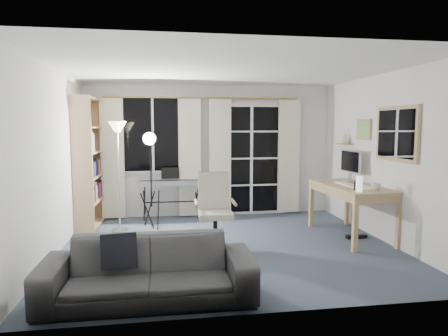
# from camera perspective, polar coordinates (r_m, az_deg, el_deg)

# --- Properties ---
(floor) EXTENTS (4.50, 4.00, 0.02)m
(floor) POSITION_cam_1_polar(r_m,az_deg,el_deg) (5.62, 0.67, -11.21)
(floor) COLOR #3B4856
(floor) RESTS_ON ground
(window) EXTENTS (1.20, 0.08, 1.40)m
(window) POSITION_cam_1_polar(r_m,az_deg,el_deg) (7.27, -10.13, 4.73)
(window) COLOR white
(window) RESTS_ON floor
(french_door) EXTENTS (1.32, 0.09, 2.11)m
(french_door) POSITION_cam_1_polar(r_m,az_deg,el_deg) (7.47, 3.88, 1.20)
(french_door) COLOR white
(french_door) RESTS_ON floor
(curtains) EXTENTS (3.60, 0.07, 2.13)m
(curtains) POSITION_cam_1_polar(r_m,az_deg,el_deg) (7.23, -2.84, 1.59)
(curtains) COLOR gold
(curtains) RESTS_ON floor
(bookshelf) EXTENTS (0.37, 1.00, 2.12)m
(bookshelf) POSITION_cam_1_polar(r_m,az_deg,el_deg) (6.87, -19.18, 0.28)
(bookshelf) COLOR tan
(bookshelf) RESTS_ON floor
(torchiere_lamp) EXTENTS (0.32, 0.32, 1.72)m
(torchiere_lamp) POSITION_cam_1_polar(r_m,az_deg,el_deg) (6.40, -14.94, 3.43)
(torchiere_lamp) COLOR #B2B2B7
(torchiere_lamp) RESTS_ON floor
(keyboard_piano) EXTENTS (1.19, 0.58, 0.86)m
(keyboard_piano) POSITION_cam_1_polar(r_m,az_deg,el_deg) (7.06, -7.65, -2.19)
(keyboard_piano) COLOR black
(keyboard_piano) RESTS_ON floor
(studio_light) EXTENTS (0.31, 0.32, 1.59)m
(studio_light) POSITION_cam_1_polar(r_m,az_deg,el_deg) (6.42, -10.50, 2.57)
(studio_light) COLOR black
(studio_light) RESTS_ON floor
(office_chair) EXTENTS (0.69, 0.71, 1.03)m
(office_chair) POSITION_cam_1_polar(r_m,az_deg,el_deg) (5.44, -1.39, -5.11)
(office_chair) COLOR black
(office_chair) RESTS_ON floor
(desk) EXTENTS (0.80, 1.49, 0.78)m
(desk) POSITION_cam_1_polar(r_m,az_deg,el_deg) (6.22, 17.74, -3.22)
(desk) COLOR #9E7951
(desk) RESTS_ON floor
(monitor) EXTENTS (0.19, 0.56, 0.49)m
(monitor) POSITION_cam_1_polar(r_m,az_deg,el_deg) (6.66, 17.64, 0.78)
(monitor) COLOR silver
(monitor) RESTS_ON desk
(desk_clutter) EXTENTS (0.44, 0.90, 0.99)m
(desk_clutter) POSITION_cam_1_polar(r_m,az_deg,el_deg) (6.00, 18.22, -4.27)
(desk_clutter) COLOR white
(desk_clutter) RESTS_ON desk
(mug) EXTENTS (0.13, 0.11, 0.13)m
(mug) POSITION_cam_1_polar(r_m,az_deg,el_deg) (5.81, 20.87, -2.37)
(mug) COLOR silver
(mug) RESTS_ON desk
(wall_mirror) EXTENTS (0.04, 0.94, 0.74)m
(wall_mirror) POSITION_cam_1_polar(r_m,az_deg,el_deg) (5.83, 23.44, 4.51)
(wall_mirror) COLOR tan
(wall_mirror) RESTS_ON floor
(framed_print) EXTENTS (0.03, 0.42, 0.32)m
(framed_print) POSITION_cam_1_polar(r_m,az_deg,el_deg) (6.62, 19.35, 5.23)
(framed_print) COLOR tan
(framed_print) RESTS_ON floor
(wall_shelf) EXTENTS (0.16, 0.30, 0.18)m
(wall_shelf) POSITION_cam_1_polar(r_m,az_deg,el_deg) (7.04, 16.89, 3.77)
(wall_shelf) COLOR tan
(wall_shelf) RESTS_ON floor
(sofa) EXTENTS (2.00, 0.60, 0.78)m
(sofa) POSITION_cam_1_polar(r_m,az_deg,el_deg) (3.95, -10.76, -12.75)
(sofa) COLOR #2B2B2D
(sofa) RESTS_ON floor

